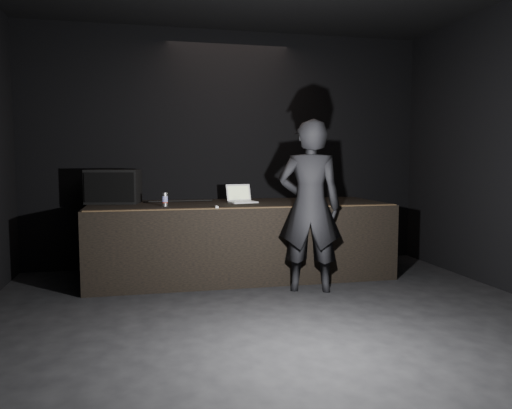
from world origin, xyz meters
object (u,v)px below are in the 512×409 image
at_px(beer_can, 165,200).
at_px(person, 310,206).
at_px(stage_riser, 239,239).
at_px(laptop, 241,198).
at_px(stage_monitor, 113,186).

bearing_deg(beer_can, person, -23.74).
bearing_deg(person, stage_riser, -38.32).
bearing_deg(beer_can, laptop, 18.71).
bearing_deg(stage_riser, person, -55.43).
bearing_deg(stage_riser, beer_can, -165.91).
relative_size(stage_riser, person, 1.93).
xyz_separation_m(stage_monitor, person, (2.36, -1.36, -0.20)).
xyz_separation_m(stage_riser, person, (0.69, -1.00, 0.53)).
distance_m(laptop, beer_can, 1.12).
distance_m(stage_riser, stage_monitor, 1.86).
bearing_deg(stage_riser, stage_monitor, 167.66).
relative_size(beer_can, person, 0.08).
bearing_deg(stage_riser, laptop, 63.49).
distance_m(laptop, person, 1.27).
height_order(laptop, person, person).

